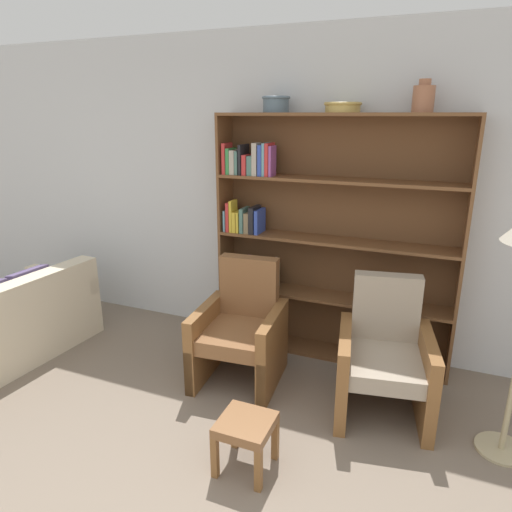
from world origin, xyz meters
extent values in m
cube|color=silver|center=(0.00, 2.76, 1.38)|extent=(12.00, 0.06, 2.75)
cube|color=brown|center=(-0.92, 2.57, 1.04)|extent=(0.02, 0.30, 2.07)
cube|color=brown|center=(1.08, 2.57, 1.04)|extent=(0.02, 0.30, 2.07)
cube|color=brown|center=(0.08, 2.57, 2.06)|extent=(1.97, 0.30, 0.03)
cube|color=brown|center=(0.08, 2.57, 0.01)|extent=(1.97, 0.30, 0.03)
cube|color=brown|center=(0.08, 2.71, 1.04)|extent=(1.97, 0.01, 2.07)
cube|color=#334CB2|center=(-0.86, 2.51, 0.14)|extent=(0.04, 0.15, 0.24)
cube|color=white|center=(-0.82, 2.51, 0.15)|extent=(0.03, 0.15, 0.25)
cube|color=#334CB2|center=(-0.79, 2.52, 0.15)|extent=(0.03, 0.17, 0.25)
cube|color=red|center=(-0.75, 2.52, 0.16)|extent=(0.03, 0.17, 0.27)
cube|color=#388C47|center=(-0.72, 2.52, 0.13)|extent=(0.03, 0.16, 0.20)
cube|color=black|center=(-0.69, 2.51, 0.16)|extent=(0.03, 0.15, 0.27)
cube|color=black|center=(-0.65, 2.53, 0.13)|extent=(0.03, 0.19, 0.21)
cube|color=white|center=(-0.61, 2.51, 0.14)|extent=(0.04, 0.15, 0.24)
cube|color=brown|center=(0.08, 2.57, 0.54)|extent=(1.97, 0.30, 0.02)
cube|color=#669EB2|center=(-0.88, 2.51, 0.67)|extent=(0.02, 0.16, 0.23)
cube|color=white|center=(-0.84, 2.52, 0.65)|extent=(0.03, 0.17, 0.19)
cube|color=#388C47|center=(-0.80, 2.50, 0.64)|extent=(0.04, 0.13, 0.18)
cube|color=#669EB2|center=(-0.75, 2.50, 0.69)|extent=(0.04, 0.13, 0.28)
cube|color=#994C99|center=(-0.70, 2.53, 0.69)|extent=(0.04, 0.18, 0.26)
cube|color=#388C47|center=(-0.66, 2.52, 0.64)|extent=(0.02, 0.17, 0.16)
cube|color=white|center=(-0.62, 2.53, 0.64)|extent=(0.04, 0.18, 0.17)
cube|color=#B2A899|center=(-0.58, 2.53, 0.66)|extent=(0.03, 0.18, 0.22)
cube|color=gold|center=(-0.54, 2.52, 0.65)|extent=(0.03, 0.18, 0.20)
cube|color=#669EB2|center=(-0.51, 2.53, 0.67)|extent=(0.02, 0.19, 0.24)
cube|color=black|center=(-0.48, 2.53, 0.65)|extent=(0.03, 0.18, 0.18)
cube|color=#B2A899|center=(-0.45, 2.54, 0.69)|extent=(0.02, 0.20, 0.27)
cube|color=#4C756B|center=(-0.42, 2.53, 0.67)|extent=(0.03, 0.19, 0.22)
cube|color=brown|center=(0.08, 2.57, 1.05)|extent=(1.97, 0.30, 0.02)
cube|color=#669EB2|center=(-0.88, 2.52, 1.15)|extent=(0.02, 0.16, 0.19)
cube|color=red|center=(-0.84, 2.53, 1.19)|extent=(0.03, 0.18, 0.26)
cube|color=gold|center=(-0.81, 2.50, 1.20)|extent=(0.02, 0.13, 0.28)
cube|color=gold|center=(-0.78, 2.51, 1.15)|extent=(0.03, 0.14, 0.18)
cube|color=gold|center=(-0.75, 2.50, 1.15)|extent=(0.02, 0.14, 0.18)
cube|color=#4C756B|center=(-0.71, 2.52, 1.17)|extent=(0.03, 0.17, 0.22)
cube|color=#7F6B4C|center=(-0.66, 2.53, 1.15)|extent=(0.04, 0.19, 0.18)
cube|color=black|center=(-0.62, 2.54, 1.18)|extent=(0.04, 0.20, 0.23)
cube|color=#334CB2|center=(-0.57, 2.53, 1.17)|extent=(0.03, 0.20, 0.21)
cube|color=brown|center=(0.08, 2.57, 1.55)|extent=(1.97, 0.30, 0.02)
cube|color=red|center=(-0.87, 2.52, 1.70)|extent=(0.03, 0.16, 0.26)
cube|color=#388C47|center=(-0.83, 2.52, 1.68)|extent=(0.03, 0.17, 0.22)
cube|color=#B2A899|center=(-0.79, 2.52, 1.67)|extent=(0.04, 0.16, 0.20)
cube|color=#4C756B|center=(-0.75, 2.50, 1.67)|extent=(0.03, 0.13, 0.20)
cube|color=black|center=(-0.72, 2.53, 1.69)|extent=(0.02, 0.19, 0.25)
cube|color=red|center=(-0.68, 2.53, 1.65)|extent=(0.04, 0.19, 0.17)
cube|color=#4C756B|center=(-0.63, 2.53, 1.65)|extent=(0.04, 0.18, 0.16)
cube|color=#B2A899|center=(-0.59, 2.50, 1.70)|extent=(0.04, 0.12, 0.27)
cube|color=#334CB2|center=(-0.54, 2.53, 1.69)|extent=(0.03, 0.18, 0.25)
cube|color=#669EB2|center=(-0.51, 2.53, 1.70)|extent=(0.02, 0.18, 0.27)
cube|color=red|center=(-0.48, 2.52, 1.70)|extent=(0.03, 0.17, 0.27)
cube|color=#994C99|center=(-0.45, 2.50, 1.69)|extent=(0.02, 0.13, 0.25)
cylinder|color=slate|center=(-0.45, 2.57, 2.13)|extent=(0.21, 0.21, 0.12)
torus|color=slate|center=(-0.45, 2.57, 2.19)|extent=(0.23, 0.23, 0.02)
cylinder|color=tan|center=(0.10, 2.57, 2.11)|extent=(0.27, 0.27, 0.07)
torus|color=tan|center=(0.10, 2.57, 2.14)|extent=(0.29, 0.29, 0.02)
cylinder|color=#A36647|center=(0.68, 2.57, 2.16)|extent=(0.15, 0.15, 0.18)
cylinder|color=#A36647|center=(0.68, 2.57, 2.28)|extent=(0.08, 0.08, 0.05)
cube|color=beige|center=(-2.58, 1.43, 0.21)|extent=(0.98, 1.56, 0.41)
cube|color=beige|center=(-2.23, 1.40, 0.59)|extent=(0.28, 1.52, 0.35)
cube|color=beige|center=(-2.54, 2.12, 0.29)|extent=(0.89, 0.18, 0.57)
cube|color=#5B4C75|center=(-2.35, 1.62, 0.59)|extent=(0.19, 0.37, 0.37)
cube|color=brown|center=(-0.17, 1.59, 0.19)|extent=(0.08, 0.08, 0.37)
cube|color=brown|center=(-0.74, 1.54, 0.19)|extent=(0.08, 0.08, 0.37)
cube|color=brown|center=(-0.22, 2.20, 0.19)|extent=(0.08, 0.08, 0.37)
cube|color=brown|center=(-0.79, 2.14, 0.19)|extent=(0.08, 0.08, 0.37)
cube|color=brown|center=(-0.48, 1.87, 0.40)|extent=(0.53, 0.68, 0.12)
cube|color=brown|center=(-0.50, 2.15, 0.69)|extent=(0.49, 0.16, 0.53)
cube|color=brown|center=(-0.20, 1.89, 0.31)|extent=(0.14, 0.68, 0.61)
cube|color=brown|center=(-0.76, 1.84, 0.31)|extent=(0.14, 0.68, 0.61)
cube|color=brown|center=(0.98, 1.62, 0.19)|extent=(0.08, 0.08, 0.37)
cube|color=brown|center=(0.41, 1.52, 0.19)|extent=(0.08, 0.08, 0.37)
cube|color=brown|center=(0.87, 2.22, 0.19)|extent=(0.08, 0.08, 0.37)
cube|color=brown|center=(0.31, 2.12, 0.19)|extent=(0.08, 0.08, 0.37)
cube|color=tan|center=(0.64, 1.87, 0.40)|extent=(0.59, 0.72, 0.12)
cube|color=tan|center=(0.59, 2.14, 0.69)|extent=(0.49, 0.20, 0.53)
cube|color=brown|center=(0.92, 1.92, 0.31)|extent=(0.20, 0.68, 0.61)
cube|color=brown|center=(0.37, 1.82, 0.31)|extent=(0.20, 0.68, 0.61)
cylinder|color=tan|center=(1.42, 1.76, 0.01)|extent=(0.32, 0.32, 0.02)
cube|color=brown|center=(-0.18, 1.14, 0.14)|extent=(0.04, 0.04, 0.28)
cube|color=brown|center=(0.10, 1.14, 0.14)|extent=(0.04, 0.04, 0.28)
cube|color=brown|center=(-0.18, 0.87, 0.14)|extent=(0.04, 0.04, 0.28)
cube|color=brown|center=(0.10, 0.87, 0.14)|extent=(0.04, 0.04, 0.28)
cube|color=brown|center=(-0.04, 1.01, 0.31)|extent=(0.32, 0.32, 0.06)
camera|label=1|loc=(0.88, -1.08, 2.07)|focal=32.00mm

